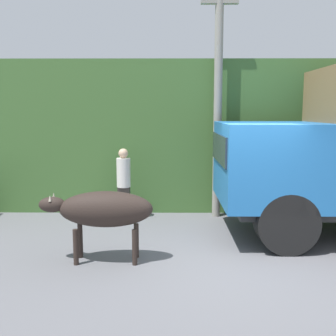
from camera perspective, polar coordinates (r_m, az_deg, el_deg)
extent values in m
plane|color=slate|center=(7.35, 10.11, -13.19)|extent=(60.00, 60.00, 0.00)
cube|color=#426B33|center=(12.72, 5.86, 5.15)|extent=(32.00, 5.04, 3.98)
cube|color=#99ADB7|center=(12.62, -22.84, 2.70)|extent=(6.26, 2.40, 3.18)
cube|color=#236BB2|center=(8.53, 14.54, 0.78)|extent=(2.09, 2.48, 1.67)
cube|color=#232D38|center=(8.30, 7.45, 2.86)|extent=(0.04, 2.11, 0.58)
cylinder|color=black|center=(7.85, 16.75, -7.51)|extent=(1.17, 0.55, 1.17)
ellipsoid|color=#2D231E|center=(7.05, -8.99, -5.90)|extent=(1.66, 0.64, 0.64)
ellipsoid|color=#2D231E|center=(7.25, -16.46, -5.11)|extent=(0.48, 0.28, 0.28)
cone|color=#B7AD93|center=(7.11, -16.76, -4.22)|extent=(0.06, 0.06, 0.11)
cone|color=#B7AD93|center=(7.32, -16.26, -3.86)|extent=(0.06, 0.06, 0.11)
cylinder|color=#2D231E|center=(7.17, -13.24, -11.12)|extent=(0.09, 0.09, 0.64)
cylinder|color=#2D231E|center=(7.49, -12.61, -10.24)|extent=(0.09, 0.09, 0.64)
cylinder|color=#2D231E|center=(7.00, -4.86, -11.39)|extent=(0.09, 0.09, 0.64)
cylinder|color=#2D231E|center=(7.34, -4.61, -10.47)|extent=(0.09, 0.09, 0.64)
cube|color=#38332D|center=(9.84, -6.40, -5.07)|extent=(0.30, 0.21, 0.82)
cylinder|color=silver|center=(9.69, -6.47, -0.66)|extent=(0.36, 0.36, 0.71)
sphere|color=#DBB28E|center=(9.63, -6.52, 2.13)|extent=(0.24, 0.24, 0.24)
cylinder|color=gray|center=(9.89, 7.25, 10.01)|extent=(0.20, 0.20, 5.97)
cube|color=gray|center=(10.22, 7.51, 22.82)|extent=(0.90, 0.16, 0.10)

